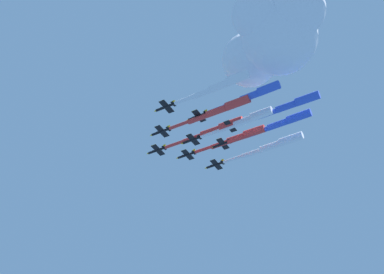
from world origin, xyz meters
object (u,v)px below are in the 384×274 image
Objects in this scene: jet_lead at (211,131)px; jet_trail_starboard at (286,106)px; jet_starboard_inner at (236,138)px; jet_port_outer at (271,146)px; jet_port_mid at (243,121)px; jet_starboard_outer at (250,96)px; jet_trail_port at (278,124)px; jet_port_inner at (217,111)px; jet_starboard_mid at (218,86)px.

jet_lead is 34.73m from jet_trail_starboard.
jet_starboard_inner is 0.91× the size of jet_port_outer.
jet_port_outer is (10.84, 26.93, 0.06)m from jet_lead.
jet_port_mid is (14.65, 4.22, -1.13)m from jet_lead.
jet_starboard_outer is at bearing -115.18° from jet_trail_starboard.
jet_starboard_inner reaches higher than jet_trail_port.
jet_port_outer is at bearing 91.47° from jet_port_inner.
jet_starboard_inner is at bearing -119.73° from jet_port_outer.
jet_port_mid is at bearing 144.32° from jet_starboard_outer.
jet_port_mid is 0.92× the size of jet_trail_port.
jet_port_inner is at bearing -163.43° from jet_starboard_outer.
jet_port_outer is 14.12m from jet_trail_port.
jet_trail_port reaches higher than jet_port_inner.
jet_starboard_inner is at bearing 143.72° from jet_port_mid.
jet_port_inner reaches higher than jet_port_mid.
jet_starboard_mid is at bearing -76.74° from jet_port_outer.
jet_port_inner is 0.97× the size of jet_port_outer.
jet_starboard_outer is at bearing -63.75° from jet_port_outer.
jet_starboard_outer reaches higher than jet_port_mid.
jet_lead is 1.11× the size of jet_starboard_mid.
jet_trail_port is at bearing 88.37° from jet_starboard_mid.
jet_trail_port is (10.54, 26.99, 2.07)m from jet_port_inner.
jet_port_outer is (-3.80, 22.71, 1.19)m from jet_port_mid.
jet_starboard_mid is 1.01× the size of jet_starboard_outer.
jet_port_outer is (8.02, 14.04, -1.57)m from jet_starboard_inner.
jet_lead is 29.12m from jet_trail_port.
jet_starboard_inner reaches higher than jet_port_inner.
jet_trail_starboard is (21.28, 18.99, 0.07)m from jet_port_inner.
jet_trail_port is at bearing 62.20° from jet_port_mid.
jet_lead is 26.41m from jet_starboard_outer.
jet_starboard_inner reaches higher than jet_starboard_outer.
jet_starboard_inner is 0.97× the size of jet_trail_starboard.
jet_starboard_mid is at bearing -43.43° from jet_port_inner.
jet_starboard_inner is 1.03× the size of jet_starboard_mid.
jet_port_inner is at bearing -67.16° from jet_starboard_inner.
jet_port_inner is 1.04× the size of jet_trail_starboard.
jet_port_outer reaches higher than jet_trail_starboard.
jet_port_mid is at bearing -36.28° from jet_starboard_inner.
jet_port_inner is (11.75, -8.28, -1.05)m from jet_lead.
jet_port_outer is at bearing 99.51° from jet_port_mid.
jet_starboard_mid is (6.62, -21.51, 1.27)m from jet_port_mid.
jet_port_outer is at bearing 143.83° from jet_trail_starboard.
jet_starboard_outer is 0.94× the size of jet_trail_starboard.
jet_port_inner is at bearing -103.07° from jet_port_mid.
jet_port_inner is 1.11× the size of jet_starboard_outer.
jet_port_mid is 1.02× the size of jet_starboard_mid.
jet_port_mid is 19.49m from jet_trail_starboard.
jet_starboard_outer is 23.06m from jet_trail_port.
jet_lead is 1.12× the size of jet_starboard_outer.
jet_starboard_mid is at bearing -72.90° from jet_port_mid.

